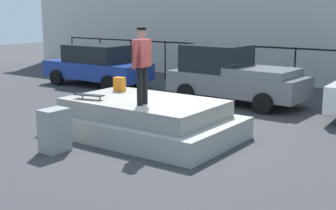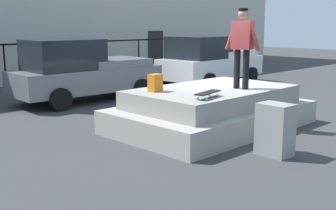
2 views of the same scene
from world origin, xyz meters
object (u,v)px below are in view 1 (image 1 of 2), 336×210
object	(u,v)px
backpack	(120,84)
utility_box	(54,130)
skateboard	(89,95)
car_blue_sedan_near	(97,65)
skateboarder	(142,60)
car_grey_pickup_mid	(232,75)

from	to	relation	value
backpack	utility_box	xyz separation A→B (m)	(0.46, -2.69, -0.63)
skateboard	backpack	size ratio (longest dim) A/B	2.11
car_blue_sedan_near	utility_box	bearing A→B (deg)	-51.76
skateboard	skateboarder	bearing A→B (deg)	10.20
skateboard	utility_box	world-z (taller)	skateboard
skateboarder	car_grey_pickup_mid	size ratio (longest dim) A/B	0.38
skateboarder	car_blue_sedan_near	size ratio (longest dim) A/B	0.38
skateboard	car_grey_pickup_mid	distance (m)	5.81
skateboarder	car_blue_sedan_near	distance (m)	8.77
skateboarder	backpack	xyz separation A→B (m)	(-1.63, 1.06, -0.84)
skateboard	backpack	bearing A→B (deg)	97.67
skateboarder	skateboard	distance (m)	1.75
skateboarder	skateboard	xyz separation A→B (m)	(-1.46, -0.26, -0.93)
skateboarder	car_blue_sedan_near	bearing A→B (deg)	141.05
skateboarder	utility_box	xyz separation A→B (m)	(-1.18, -1.63, -1.47)
car_blue_sedan_near	skateboarder	bearing A→B (deg)	-38.95
utility_box	car_blue_sedan_near	bearing A→B (deg)	130.22
skateboarder	utility_box	bearing A→B (deg)	-125.89
car_grey_pickup_mid	utility_box	world-z (taller)	car_grey_pickup_mid
backpack	utility_box	bearing A→B (deg)	-85.84
backpack	car_blue_sedan_near	bearing A→B (deg)	133.85
skateboarder	car_grey_pickup_mid	bearing A→B (deg)	95.76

